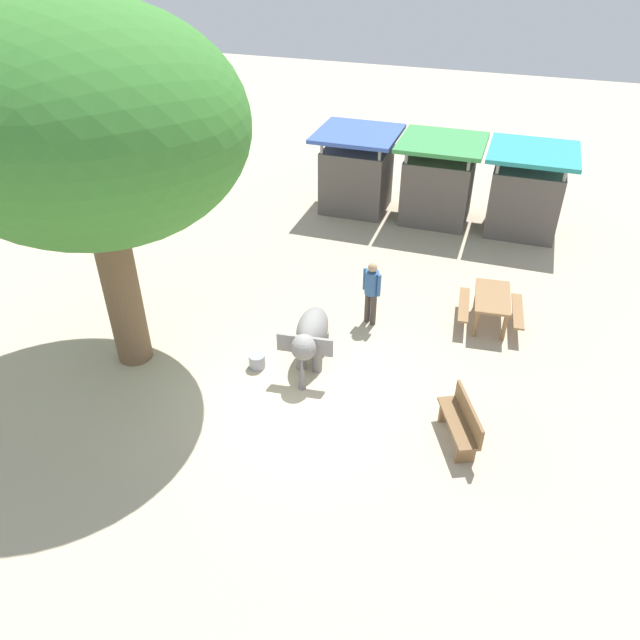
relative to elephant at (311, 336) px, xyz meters
name	(u,v)px	position (x,y,z in m)	size (l,w,h in m)	color
ground_plane	(297,395)	(0.06, -1.04, -0.77)	(60.00, 60.00, 0.00)	#BAA88C
elephant	(311,336)	(0.00, 0.00, 0.00)	(1.17, 1.75, 1.20)	slate
person_handler	(371,289)	(0.82, 1.96, 0.18)	(0.47, 0.32, 1.62)	#3F3833
shade_tree_main	(86,127)	(-3.79, -0.97, 4.33)	(5.90, 5.40, 7.23)	brown
wooden_bench	(462,422)	(3.38, -1.26, -0.30)	(0.96, 1.44, 0.88)	brown
picnic_table_near	(492,303)	(3.52, 2.82, -0.18)	(1.62, 1.63, 0.78)	olive
market_stall_blue	(356,175)	(-1.30, 8.19, 0.37)	(2.50, 2.50, 2.52)	#59514C
market_stall_green	(438,185)	(1.30, 8.19, 0.37)	(2.50, 2.50, 2.52)	#59514C
market_stall_teal	(525,196)	(3.90, 8.19, 0.37)	(2.50, 2.50, 2.52)	#59514C
feed_bucket	(257,361)	(-1.07, -0.46, -0.61)	(0.36, 0.36, 0.32)	gray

